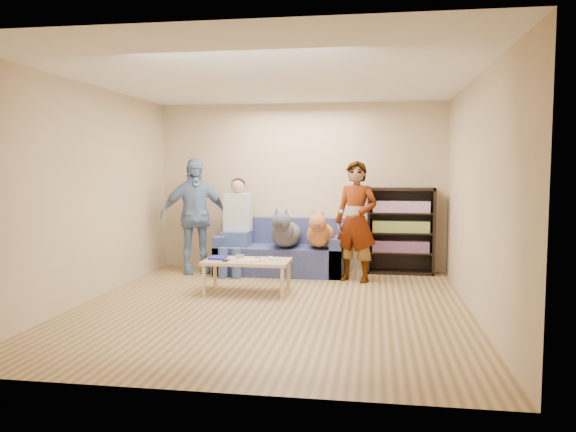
% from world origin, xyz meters
% --- Properties ---
extents(ground, '(5.00, 5.00, 0.00)m').
position_xyz_m(ground, '(0.00, 0.00, 0.00)').
color(ground, olive).
rests_on(ground, ground).
extents(ceiling, '(5.00, 5.00, 0.00)m').
position_xyz_m(ceiling, '(0.00, 0.00, 2.60)').
color(ceiling, white).
rests_on(ceiling, ground).
extents(wall_back, '(4.50, 0.00, 4.50)m').
position_xyz_m(wall_back, '(0.00, 2.50, 1.30)').
color(wall_back, tan).
rests_on(wall_back, ground).
extents(wall_front, '(4.50, 0.00, 4.50)m').
position_xyz_m(wall_front, '(0.00, -2.50, 1.30)').
color(wall_front, tan).
rests_on(wall_front, ground).
extents(wall_left, '(0.00, 5.00, 5.00)m').
position_xyz_m(wall_left, '(-2.25, 0.00, 1.30)').
color(wall_left, tan).
rests_on(wall_left, ground).
extents(wall_right, '(0.00, 5.00, 5.00)m').
position_xyz_m(wall_right, '(2.25, 0.00, 1.30)').
color(wall_right, tan).
rests_on(wall_right, ground).
extents(blanket, '(0.41, 0.35, 0.14)m').
position_xyz_m(blanket, '(0.46, 1.94, 0.50)').
color(blanket, '#B8B8BD').
rests_on(blanket, sofa).
extents(person_standing_right, '(0.72, 0.60, 1.69)m').
position_xyz_m(person_standing_right, '(0.90, 1.62, 0.85)').
color(person_standing_right, gray).
rests_on(person_standing_right, ground).
extents(person_standing_left, '(1.10, 0.86, 1.75)m').
position_xyz_m(person_standing_left, '(-1.55, 1.91, 0.87)').
color(person_standing_left, '#779ABF').
rests_on(person_standing_left, ground).
extents(held_controller, '(0.04, 0.12, 0.03)m').
position_xyz_m(held_controller, '(0.70, 1.42, 1.01)').
color(held_controller, white).
rests_on(held_controller, person_standing_right).
extents(notebook_blue, '(0.20, 0.26, 0.03)m').
position_xyz_m(notebook_blue, '(-0.86, 0.75, 0.43)').
color(notebook_blue, navy).
rests_on(notebook_blue, coffee_table).
extents(papers, '(0.26, 0.20, 0.02)m').
position_xyz_m(papers, '(-0.41, 0.60, 0.43)').
color(papers, silver).
rests_on(papers, coffee_table).
extents(magazine, '(0.22, 0.17, 0.01)m').
position_xyz_m(magazine, '(-0.38, 0.62, 0.44)').
color(magazine, beige).
rests_on(magazine, coffee_table).
extents(camera_silver, '(0.11, 0.06, 0.05)m').
position_xyz_m(camera_silver, '(-0.58, 0.82, 0.45)').
color(camera_silver, '#B0B0B5').
rests_on(camera_silver, coffee_table).
extents(controller_a, '(0.04, 0.13, 0.03)m').
position_xyz_m(controller_a, '(-0.18, 0.80, 0.43)').
color(controller_a, silver).
rests_on(controller_a, coffee_table).
extents(controller_b, '(0.09, 0.06, 0.03)m').
position_xyz_m(controller_b, '(-0.10, 0.72, 0.43)').
color(controller_b, silver).
rests_on(controller_b, coffee_table).
extents(headphone_cup_a, '(0.07, 0.07, 0.02)m').
position_xyz_m(headphone_cup_a, '(-0.26, 0.68, 0.43)').
color(headphone_cup_a, silver).
rests_on(headphone_cup_a, coffee_table).
extents(headphone_cup_b, '(0.07, 0.07, 0.02)m').
position_xyz_m(headphone_cup_b, '(-0.26, 0.76, 0.43)').
color(headphone_cup_b, white).
rests_on(headphone_cup_b, coffee_table).
extents(pen_orange, '(0.13, 0.06, 0.01)m').
position_xyz_m(pen_orange, '(-0.48, 0.54, 0.42)').
color(pen_orange, '#C4831B').
rests_on(pen_orange, coffee_table).
extents(pen_black, '(0.13, 0.08, 0.01)m').
position_xyz_m(pen_black, '(-0.34, 0.88, 0.42)').
color(pen_black, black).
rests_on(pen_black, coffee_table).
extents(wallet, '(0.07, 0.12, 0.02)m').
position_xyz_m(wallet, '(-0.71, 0.58, 0.43)').
color(wallet, black).
rests_on(wallet, coffee_table).
extents(sofa, '(1.90, 0.85, 0.82)m').
position_xyz_m(sofa, '(-0.25, 2.10, 0.28)').
color(sofa, '#515B93').
rests_on(sofa, ground).
extents(person_seated, '(0.40, 0.73, 1.47)m').
position_xyz_m(person_seated, '(-0.91, 1.97, 0.77)').
color(person_seated, '#3D4E86').
rests_on(person_seated, sofa).
extents(dog_gray, '(0.43, 1.26, 0.63)m').
position_xyz_m(dog_gray, '(-0.14, 1.85, 0.65)').
color(dog_gray, '#45494F').
rests_on(dog_gray, sofa).
extents(dog_tan, '(0.41, 1.17, 0.60)m').
position_xyz_m(dog_tan, '(0.37, 1.90, 0.64)').
color(dog_tan, '#C9703D').
rests_on(dog_tan, sofa).
extents(coffee_table, '(1.10, 0.60, 0.42)m').
position_xyz_m(coffee_table, '(-0.46, 0.70, 0.37)').
color(coffee_table, '#D7AC84').
rests_on(coffee_table, ground).
extents(bookshelf, '(1.00, 0.34, 1.30)m').
position_xyz_m(bookshelf, '(1.55, 2.33, 0.68)').
color(bookshelf, black).
rests_on(bookshelf, ground).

